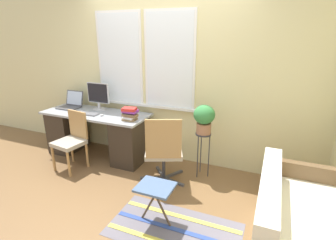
{
  "coord_description": "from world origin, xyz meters",
  "views": [
    {
      "loc": [
        1.55,
        -2.83,
        1.9
      ],
      "look_at": [
        0.3,
        0.16,
        0.82
      ],
      "focal_mm": 28.0,
      "sensor_mm": 36.0,
      "label": 1
    }
  ],
  "objects_px": {
    "mouse": "(102,115)",
    "folding_stool": "(155,190)",
    "book_stack": "(130,114)",
    "desk_chair_wooden": "(72,139)",
    "plant_stand": "(203,140)",
    "couch_loveseat": "(294,233)",
    "laptop": "(71,104)",
    "potted_plant": "(204,117)",
    "monitor": "(98,96)",
    "office_chair_swivel": "(164,150)",
    "keyboard": "(87,114)"
  },
  "relations": [
    {
      "from": "book_stack",
      "to": "couch_loveseat",
      "type": "xyz_separation_m",
      "value": [
        2.17,
        -0.97,
        -0.53
      ]
    },
    {
      "from": "desk_chair_wooden",
      "to": "plant_stand",
      "type": "bearing_deg",
      "value": 23.77
    },
    {
      "from": "book_stack",
      "to": "desk_chair_wooden",
      "type": "relative_size",
      "value": 0.27
    },
    {
      "from": "laptop",
      "to": "desk_chair_wooden",
      "type": "height_order",
      "value": "laptop"
    },
    {
      "from": "couch_loveseat",
      "to": "potted_plant",
      "type": "bearing_deg",
      "value": 45.76
    },
    {
      "from": "couch_loveseat",
      "to": "desk_chair_wooden",
      "type": "bearing_deg",
      "value": 78.61
    },
    {
      "from": "keyboard",
      "to": "desk_chair_wooden",
      "type": "height_order",
      "value": "desk_chair_wooden"
    },
    {
      "from": "plant_stand",
      "to": "keyboard",
      "type": "bearing_deg",
      "value": -175.67
    },
    {
      "from": "book_stack",
      "to": "potted_plant",
      "type": "bearing_deg",
      "value": 6.57
    },
    {
      "from": "monitor",
      "to": "keyboard",
      "type": "xyz_separation_m",
      "value": [
        -0.01,
        -0.28,
        -0.22
      ]
    },
    {
      "from": "book_stack",
      "to": "laptop",
      "type": "bearing_deg",
      "value": 171.43
    },
    {
      "from": "folding_stool",
      "to": "couch_loveseat",
      "type": "bearing_deg",
      "value": 1.47
    },
    {
      "from": "folding_stool",
      "to": "potted_plant",
      "type": "bearing_deg",
      "value": 80.84
    },
    {
      "from": "potted_plant",
      "to": "mouse",
      "type": "bearing_deg",
      "value": -175.26
    },
    {
      "from": "monitor",
      "to": "book_stack",
      "type": "height_order",
      "value": "monitor"
    },
    {
      "from": "mouse",
      "to": "office_chair_swivel",
      "type": "height_order",
      "value": "office_chair_swivel"
    },
    {
      "from": "monitor",
      "to": "laptop",
      "type": "bearing_deg",
      "value": -171.37
    },
    {
      "from": "laptop",
      "to": "desk_chair_wooden",
      "type": "relative_size",
      "value": 0.4
    },
    {
      "from": "couch_loveseat",
      "to": "plant_stand",
      "type": "distance_m",
      "value": 1.58
    },
    {
      "from": "couch_loveseat",
      "to": "folding_stool",
      "type": "distance_m",
      "value": 1.3
    },
    {
      "from": "monitor",
      "to": "folding_stool",
      "type": "xyz_separation_m",
      "value": [
        1.6,
        -1.26,
        -0.56
      ]
    },
    {
      "from": "couch_loveseat",
      "to": "laptop",
      "type": "bearing_deg",
      "value": 71.3
    },
    {
      "from": "desk_chair_wooden",
      "to": "potted_plant",
      "type": "distance_m",
      "value": 1.92
    },
    {
      "from": "office_chair_swivel",
      "to": "plant_stand",
      "type": "xyz_separation_m",
      "value": [
        0.41,
        0.37,
        0.06
      ]
    },
    {
      "from": "potted_plant",
      "to": "plant_stand",
      "type": "bearing_deg",
      "value": 26.57
    },
    {
      "from": "laptop",
      "to": "folding_stool",
      "type": "bearing_deg",
      "value": -29.36
    },
    {
      "from": "keyboard",
      "to": "mouse",
      "type": "xyz_separation_m",
      "value": [
        0.26,
        0.01,
        0.01
      ]
    },
    {
      "from": "desk_chair_wooden",
      "to": "folding_stool",
      "type": "relative_size",
      "value": 1.88
    },
    {
      "from": "potted_plant",
      "to": "folding_stool",
      "type": "height_order",
      "value": "potted_plant"
    },
    {
      "from": "plant_stand",
      "to": "potted_plant",
      "type": "relative_size",
      "value": 1.64
    },
    {
      "from": "mouse",
      "to": "folding_stool",
      "type": "bearing_deg",
      "value": -36.31
    },
    {
      "from": "mouse",
      "to": "book_stack",
      "type": "xyz_separation_m",
      "value": [
        0.48,
        0.01,
        0.08
      ]
    },
    {
      "from": "desk_chair_wooden",
      "to": "folding_stool",
      "type": "xyz_separation_m",
      "value": [
        1.63,
        -0.62,
        -0.05
      ]
    },
    {
      "from": "book_stack",
      "to": "plant_stand",
      "type": "relative_size",
      "value": 0.35
    },
    {
      "from": "desk_chair_wooden",
      "to": "plant_stand",
      "type": "xyz_separation_m",
      "value": [
        1.81,
        0.5,
        0.09
      ]
    },
    {
      "from": "keyboard",
      "to": "couch_loveseat",
      "type": "bearing_deg",
      "value": -18.11
    },
    {
      "from": "keyboard",
      "to": "potted_plant",
      "type": "relative_size",
      "value": 0.93
    },
    {
      "from": "plant_stand",
      "to": "laptop",
      "type": "bearing_deg",
      "value": 178.36
    },
    {
      "from": "laptop",
      "to": "potted_plant",
      "type": "distance_m",
      "value": 2.29
    },
    {
      "from": "office_chair_swivel",
      "to": "plant_stand",
      "type": "relative_size",
      "value": 1.48
    },
    {
      "from": "office_chair_swivel",
      "to": "keyboard",
      "type": "bearing_deg",
      "value": -33.34
    },
    {
      "from": "monitor",
      "to": "book_stack",
      "type": "relative_size",
      "value": 1.94
    },
    {
      "from": "laptop",
      "to": "desk_chair_wooden",
      "type": "bearing_deg",
      "value": -49.64
    },
    {
      "from": "laptop",
      "to": "mouse",
      "type": "distance_m",
      "value": 0.78
    },
    {
      "from": "desk_chair_wooden",
      "to": "plant_stand",
      "type": "height_order",
      "value": "desk_chair_wooden"
    },
    {
      "from": "book_stack",
      "to": "office_chair_swivel",
      "type": "relative_size",
      "value": 0.24
    },
    {
      "from": "laptop",
      "to": "office_chair_swivel",
      "type": "bearing_deg",
      "value": -13.24
    },
    {
      "from": "mouse",
      "to": "desk_chair_wooden",
      "type": "height_order",
      "value": "desk_chair_wooden"
    },
    {
      "from": "monitor",
      "to": "plant_stand",
      "type": "xyz_separation_m",
      "value": [
        1.78,
        -0.14,
        -0.42
      ]
    },
    {
      "from": "office_chair_swivel",
      "to": "desk_chair_wooden",
      "type": "bearing_deg",
      "value": -18.46
    }
  ]
}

